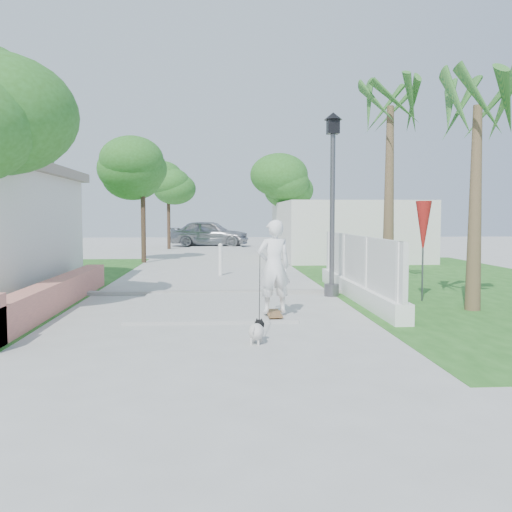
{
  "coord_description": "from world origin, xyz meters",
  "views": [
    {
      "loc": [
        0.14,
        -8.2,
        1.95
      ],
      "look_at": [
        0.94,
        3.97,
        1.1
      ],
      "focal_mm": 40.0,
      "sensor_mm": 36.0,
      "label": 1
    }
  ],
  "objects": [
    {
      "name": "path_strip",
      "position": [
        0.0,
        20.0,
        0.03
      ],
      "size": [
        3.2,
        36.0,
        0.06
      ],
      "primitive_type": "cube",
      "color": "#B7B7B2",
      "rests_on": "ground"
    },
    {
      "name": "parked_car",
      "position": [
        -0.41,
        28.76,
        0.85
      ],
      "size": [
        5.31,
        2.96,
        1.71
      ],
      "primitive_type": "imported",
      "rotation": [
        0.0,
        0.0,
        1.37
      ],
      "color": "#B3B7BB",
      "rests_on": "ground"
    },
    {
      "name": "pink_wall",
      "position": [
        -3.3,
        3.55,
        0.31
      ],
      "size": [
        0.45,
        8.2,
        0.8
      ],
      "color": "#E28974",
      "rests_on": "ground"
    },
    {
      "name": "skateboarder",
      "position": [
        1.02,
        2.1,
        0.88
      ],
      "size": [
        0.83,
        2.44,
        1.88
      ],
      "rotation": [
        0.0,
        0.0,
        3.32
      ],
      "color": "olive",
      "rests_on": "ground"
    },
    {
      "name": "tree_path_left",
      "position": [
        -2.98,
        15.98,
        3.82
      ],
      "size": [
        3.4,
        3.4,
        5.23
      ],
      "color": "#4C3826",
      "rests_on": "ground"
    },
    {
      "name": "tree_path_far",
      "position": [
        -2.78,
        25.98,
        3.82
      ],
      "size": [
        3.2,
        3.2,
        5.17
      ],
      "color": "#4C3826",
      "rests_on": "ground"
    },
    {
      "name": "curb",
      "position": [
        0.0,
        6.0,
        0.05
      ],
      "size": [
        6.5,
        0.25,
        0.1
      ],
      "primitive_type": "cube",
      "color": "#999993",
      "rests_on": "ground"
    },
    {
      "name": "dog",
      "position": [
        0.72,
        0.42,
        0.2
      ],
      "size": [
        0.35,
        0.52,
        0.37
      ],
      "rotation": [
        0.0,
        0.0,
        -0.31
      ],
      "color": "silver",
      "rests_on": "ground"
    },
    {
      "name": "street_lamp",
      "position": [
        2.9,
        5.5,
        2.43
      ],
      "size": [
        0.44,
        0.44,
        4.44
      ],
      "color": "#59595E",
      "rests_on": "ground"
    },
    {
      "name": "grass_right",
      "position": [
        7.0,
        8.0,
        0.01
      ],
      "size": [
        8.0,
        20.0,
        0.01
      ],
      "primitive_type": "cube",
      "color": "#255A1C",
      "rests_on": "ground"
    },
    {
      "name": "patio_umbrella",
      "position": [
        4.8,
        4.5,
        1.69
      ],
      "size": [
        0.36,
        0.36,
        2.3
      ],
      "color": "#59595E",
      "rests_on": "ground"
    },
    {
      "name": "building_right",
      "position": [
        6.0,
        18.0,
        1.3
      ],
      "size": [
        6.0,
        8.0,
        2.6
      ],
      "primitive_type": "cube",
      "color": "silver",
      "rests_on": "ground"
    },
    {
      "name": "bollard",
      "position": [
        0.2,
        10.0,
        0.58
      ],
      "size": [
        0.14,
        0.14,
        1.09
      ],
      "color": "white",
      "rests_on": "ground"
    },
    {
      "name": "tree_path_right",
      "position": [
        3.22,
        19.98,
        3.49
      ],
      "size": [
        3.0,
        3.0,
        4.79
      ],
      "color": "#4C3826",
      "rests_on": "ground"
    },
    {
      "name": "lattice_fence",
      "position": [
        3.4,
        5.0,
        0.54
      ],
      "size": [
        0.35,
        7.0,
        1.5
      ],
      "color": "white",
      "rests_on": "ground"
    },
    {
      "name": "palm_near",
      "position": [
        5.4,
        3.2,
        3.95
      ],
      "size": [
        1.8,
        1.8,
        4.7
      ],
      "color": "brown",
      "rests_on": "ground"
    },
    {
      "name": "ground",
      "position": [
        0.0,
        0.0,
        0.0
      ],
      "size": [
        90.0,
        90.0,
        0.0
      ],
      "primitive_type": "plane",
      "color": "#B7B7B2",
      "rests_on": "ground"
    },
    {
      "name": "palm_far",
      "position": [
        4.6,
        6.5,
        4.48
      ],
      "size": [
        1.8,
        1.8,
        5.3
      ],
      "color": "brown",
      "rests_on": "ground"
    },
    {
      "name": "tree_left_mid",
      "position": [
        -5.48,
        8.48,
        3.5
      ],
      "size": [
        3.2,
        3.2,
        4.85
      ],
      "color": "#4C3826",
      "rests_on": "ground"
    }
  ]
}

